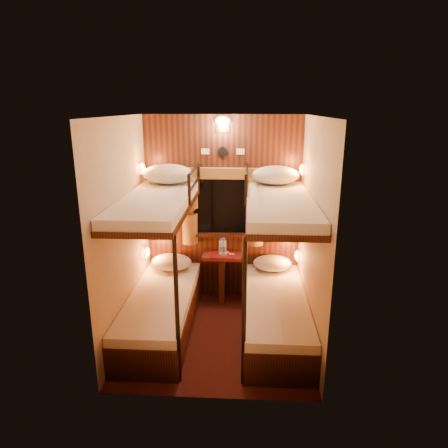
# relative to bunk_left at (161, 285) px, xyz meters

# --- Properties ---
(floor) EXTENTS (2.10, 2.10, 0.00)m
(floor) POSITION_rel_bunk_left_xyz_m (0.65, -0.07, -0.56)
(floor) COLOR #33120E
(floor) RESTS_ON ground
(ceiling) EXTENTS (2.10, 2.10, 0.00)m
(ceiling) POSITION_rel_bunk_left_xyz_m (0.65, -0.07, 1.84)
(ceiling) COLOR silver
(ceiling) RESTS_ON wall_back
(wall_back) EXTENTS (2.40, 0.00, 2.40)m
(wall_back) POSITION_rel_bunk_left_xyz_m (0.65, 0.98, 0.64)
(wall_back) COLOR #C6B293
(wall_back) RESTS_ON floor
(wall_front) EXTENTS (2.40, 0.00, 2.40)m
(wall_front) POSITION_rel_bunk_left_xyz_m (0.65, -1.12, 0.64)
(wall_front) COLOR #C6B293
(wall_front) RESTS_ON floor
(wall_left) EXTENTS (0.00, 2.40, 2.40)m
(wall_left) POSITION_rel_bunk_left_xyz_m (-0.35, -0.07, 0.64)
(wall_left) COLOR #C6B293
(wall_left) RESTS_ON floor
(wall_right) EXTENTS (0.00, 2.40, 2.40)m
(wall_right) POSITION_rel_bunk_left_xyz_m (1.65, -0.07, 0.64)
(wall_right) COLOR #C6B293
(wall_right) RESTS_ON floor
(back_panel) EXTENTS (2.00, 0.03, 2.40)m
(back_panel) POSITION_rel_bunk_left_xyz_m (0.65, 0.97, 0.64)
(back_panel) COLOR black
(back_panel) RESTS_ON floor
(bunk_left) EXTENTS (0.72, 1.90, 1.82)m
(bunk_left) POSITION_rel_bunk_left_xyz_m (0.00, 0.00, 0.00)
(bunk_left) COLOR black
(bunk_left) RESTS_ON floor
(bunk_right) EXTENTS (0.72, 1.90, 1.82)m
(bunk_right) POSITION_rel_bunk_left_xyz_m (1.30, 0.00, 0.00)
(bunk_right) COLOR black
(bunk_right) RESTS_ON floor
(window) EXTENTS (1.00, 0.12, 0.79)m
(window) POSITION_rel_bunk_left_xyz_m (0.65, 0.94, 0.62)
(window) COLOR black
(window) RESTS_ON back_panel
(curtains) EXTENTS (1.10, 0.22, 1.00)m
(curtains) POSITION_rel_bunk_left_xyz_m (0.65, 0.90, 0.71)
(curtains) COLOR olive
(curtains) RESTS_ON back_panel
(back_fixtures) EXTENTS (0.54, 0.09, 0.48)m
(back_fixtures) POSITION_rel_bunk_left_xyz_m (0.65, 0.93, 1.69)
(back_fixtures) COLOR black
(back_fixtures) RESTS_ON back_panel
(reading_lamps) EXTENTS (2.00, 0.20, 1.25)m
(reading_lamps) POSITION_rel_bunk_left_xyz_m (0.65, 0.63, 0.68)
(reading_lamps) COLOR orange
(reading_lamps) RESTS_ON wall_left
(table) EXTENTS (0.50, 0.34, 0.66)m
(table) POSITION_rel_bunk_left_xyz_m (0.65, 0.78, -0.14)
(table) COLOR #571614
(table) RESTS_ON floor
(bottle_left) EXTENTS (0.07, 0.07, 0.23)m
(bottle_left) POSITION_rel_bunk_left_xyz_m (0.67, 0.73, 0.19)
(bottle_left) COLOR #99BFE5
(bottle_left) RESTS_ON table
(bottle_right) EXTENTS (0.06, 0.06, 0.22)m
(bottle_right) POSITION_rel_bunk_left_xyz_m (0.64, 0.76, 0.18)
(bottle_right) COLOR #99BFE5
(bottle_right) RESTS_ON table
(sachet_a) EXTENTS (0.07, 0.06, 0.01)m
(sachet_a) POSITION_rel_bunk_left_xyz_m (0.77, 0.77, 0.09)
(sachet_a) COLOR silver
(sachet_a) RESTS_ON table
(sachet_b) EXTENTS (0.10, 0.09, 0.01)m
(sachet_b) POSITION_rel_bunk_left_xyz_m (0.70, 0.82, 0.09)
(sachet_b) COLOR silver
(sachet_b) RESTS_ON table
(pillow_lower_left) EXTENTS (0.52, 0.37, 0.20)m
(pillow_lower_left) POSITION_rel_bunk_left_xyz_m (-0.00, 0.68, 0.00)
(pillow_lower_left) COLOR silver
(pillow_lower_left) RESTS_ON bunk_left
(pillow_lower_right) EXTENTS (0.49, 0.35, 0.19)m
(pillow_lower_right) POSITION_rel_bunk_left_xyz_m (1.30, 0.74, -0.01)
(pillow_lower_right) COLOR silver
(pillow_lower_right) RESTS_ON bunk_right
(pillow_upper_left) EXTENTS (0.60, 0.43, 0.24)m
(pillow_upper_left) POSITION_rel_bunk_left_xyz_m (-0.00, 0.68, 1.15)
(pillow_upper_left) COLOR silver
(pillow_upper_left) RESTS_ON bunk_left
(pillow_upper_right) EXTENTS (0.57, 0.40, 0.22)m
(pillow_upper_right) POSITION_rel_bunk_left_xyz_m (1.30, 0.72, 1.14)
(pillow_upper_right) COLOR silver
(pillow_upper_right) RESTS_ON bunk_right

